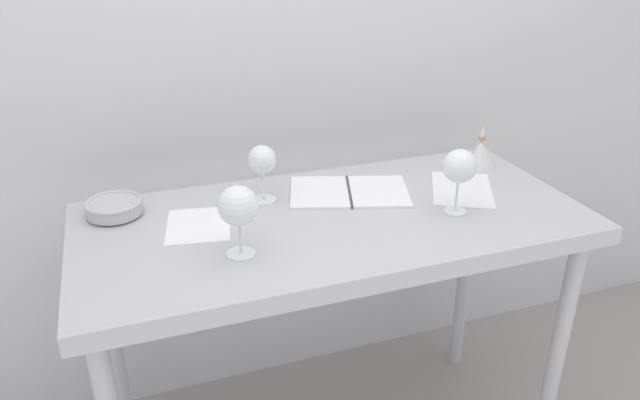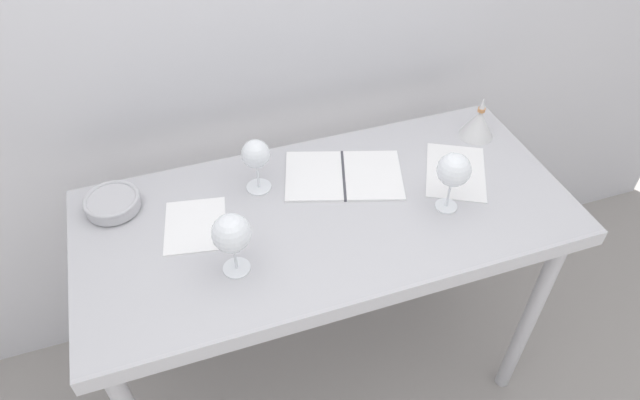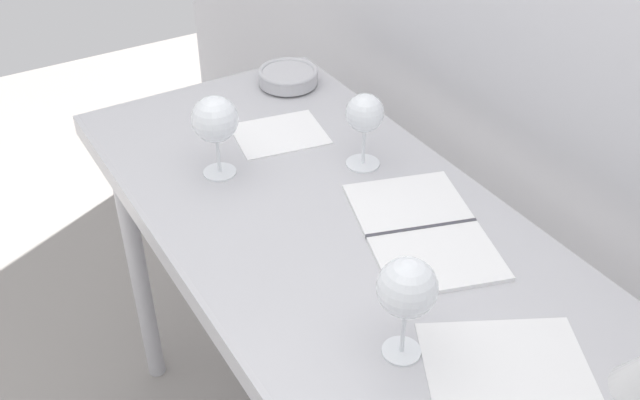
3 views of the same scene
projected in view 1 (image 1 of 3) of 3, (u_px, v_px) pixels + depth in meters
The scene contains 10 objects.
back_wall at pixel (280, 38), 1.91m from camera, with size 3.80×0.04×2.60m, color silver.
steel_counter at pixel (333, 248), 1.70m from camera, with size 1.40×0.65×0.90m.
wine_glass_near_left at pixel (238, 207), 1.41m from camera, with size 0.10×0.10×0.18m.
wine_glass_near_right at pixel (460, 168), 1.62m from camera, with size 0.09×0.09×0.19m.
wine_glass_far_left at pixel (262, 162), 1.69m from camera, with size 0.08×0.08×0.17m.
open_notebook at pixel (349, 192), 1.79m from camera, with size 0.40×0.32×0.01m.
tasting_sheet_upper at pixel (198, 225), 1.60m from camera, with size 0.17×0.20×0.00m, color white.
tasting_sheet_lower at pixel (462, 189), 1.81m from camera, with size 0.18×0.26×0.00m, color white.
tasting_bowl at pixel (114, 207), 1.64m from camera, with size 0.16×0.16×0.05m.
decanter_funnel at pixel (480, 153), 1.96m from camera, with size 0.11×0.11×0.15m.
Camera 1 is at (-0.53, -1.39, 1.64)m, focal length 33.53 mm.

